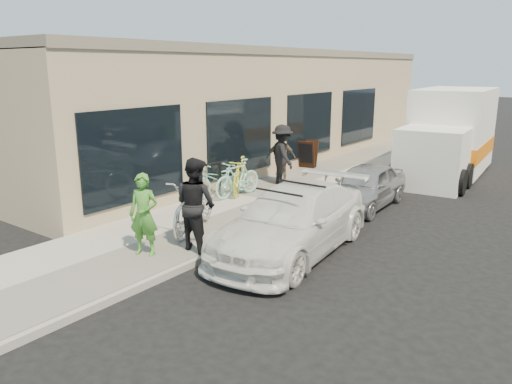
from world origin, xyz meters
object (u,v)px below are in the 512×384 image
Objects in this scene: sandwich_board at (308,154)px; cruiser_bike_c at (240,176)px; sedan_white at (292,221)px; man_standing at (196,204)px; sedan_silver at (365,186)px; bystander_b at (281,158)px; bystander_a at (282,155)px; moving_truck at (449,137)px; woman_rider at (144,215)px; bike_rack at (211,178)px; cruiser_bike_b at (220,179)px; cruiser_bike_a at (238,178)px; tandem_bike at (195,204)px.

cruiser_bike_c is at bearing -94.94° from sandwich_board.
man_standing is (-1.39, -1.29, 0.40)m from sedan_white.
bystander_b reaches higher than sedan_silver.
man_standing is 5.85m from bystander_a.
woman_rider is at bearing -105.67° from moving_truck.
moving_truck is at bearing -93.77° from man_standing.
bike_rack is 0.17× the size of moving_truck.
sandwich_board is at bearing -68.72° from man_standing.
sedan_white is at bearing -96.34° from moving_truck.
moving_truck reaches higher than bystander_a.
sandwich_board is 2.58m from bystander_b.
sandwich_board is 0.53× the size of cruiser_bike_b.
bystander_b is at bearing 121.26° from sedan_white.
sedan_silver is 2.92m from bystander_a.
moving_truck is at bearing 82.40° from sedan_silver.
bike_rack is 0.80m from cruiser_bike_a.
cruiser_bike_c is at bearing 121.27° from cruiser_bike_a.
woman_rider is 0.93× the size of cruiser_bike_c.
bystander_a is (0.71, -2.69, 0.41)m from sandwich_board.
bystander_a is at bearing 170.49° from sedan_silver.
bike_rack is 2.71m from bystander_a.
moving_truck is (0.25, 9.46, 0.63)m from sedan_white.
sandwich_board is 4.81m from moving_truck.
bystander_a is (-3.36, -5.16, -0.23)m from moving_truck.
cruiser_bike_b is 2.33m from bystander_a.
sandwich_board is 4.92m from cruiser_bike_b.
sedan_silver is at bearing 43.42° from tandem_bike.
moving_truck is (4.07, 2.47, 0.64)m from sandwich_board.
bystander_b is at bearing 82.80° from bike_rack.
sandwich_board is 0.29× the size of sedan_silver.
bike_rack is at bearing 112.06° from bystander_a.
bike_rack is 0.59× the size of cruiser_bike_c.
moving_truck is 7.95m from cruiser_bike_a.
woman_rider is 4.67m from cruiser_bike_a.
sandwich_board is 0.21× the size of sedan_white.
bystander_a is at bearing 120.94° from sedan_white.
sedan_white is 2.26m from tandem_bike.
sedan_silver is (-0.26, 3.94, -0.09)m from sedan_white.
moving_truck is 3.59× the size of cruiser_bike_a.
cruiser_bike_b is 1.01× the size of bystander_a.
woman_rider is at bearing -65.84° from bike_rack.
sedan_silver is at bearing -153.73° from bystander_a.
sandwich_board is 7.97m from sedan_white.
bystander_a reaches higher than bystander_b.
bike_rack is 0.30× the size of sedan_silver.
cruiser_bike_a is (-1.33, 4.46, -0.28)m from woman_rider.
man_standing reaches higher than bystander_a.
bike_rack is at bearing -98.06° from sandwich_board.
sandwich_board is 0.43× the size of tandem_bike.
man_standing is at bearing -52.59° from bike_rack.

